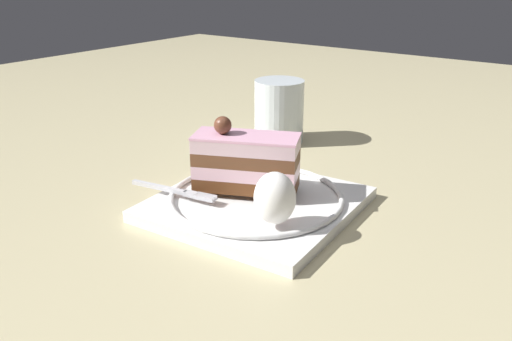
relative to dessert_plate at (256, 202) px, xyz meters
name	(u,v)px	position (x,y,z in m)	size (l,w,h in m)	color
ground_plane	(281,210)	(-0.02, 0.03, -0.01)	(2.40, 2.40, 0.00)	tan
dessert_plate	(256,202)	(0.00, 0.00, 0.00)	(0.24, 0.24, 0.02)	white
cake_slice	(246,161)	(-0.01, -0.02, 0.05)	(0.10, 0.14, 0.09)	brown
whipped_cream_dollop	(275,198)	(0.05, 0.06, 0.04)	(0.04, 0.04, 0.06)	white
fork	(175,191)	(0.05, -0.08, 0.01)	(0.03, 0.12, 0.00)	silver
drink_glass_near	(279,115)	(-0.24, -0.13, 0.03)	(0.08, 0.08, 0.10)	silver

